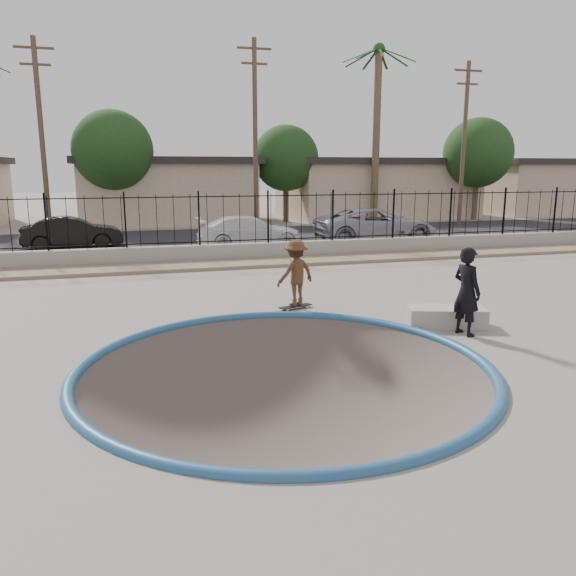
# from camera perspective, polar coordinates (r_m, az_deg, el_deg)

# --- Properties ---
(ground) EXTENTS (120.00, 120.00, 2.20)m
(ground) POSITION_cam_1_polar(r_m,az_deg,el_deg) (22.16, -9.34, 0.53)
(ground) COLOR gray
(ground) RESTS_ON ground
(bowl_pit) EXTENTS (6.84, 6.84, 1.80)m
(bowl_pit) POSITION_cam_1_polar(r_m,az_deg,el_deg) (9.50, -0.32, -8.16)
(bowl_pit) COLOR #4D413B
(bowl_pit) RESTS_ON ground
(coping_ring) EXTENTS (7.04, 7.04, 0.20)m
(coping_ring) POSITION_cam_1_polar(r_m,az_deg,el_deg) (9.50, -0.32, -8.16)
(coping_ring) COLOR #255379
(coping_ring) RESTS_ON ground
(rock_strip) EXTENTS (42.00, 1.60, 0.11)m
(rock_strip) POSITION_cam_1_polar(r_m,az_deg,el_deg) (19.22, -8.48, 2.29)
(rock_strip) COLOR #9D8967
(rock_strip) RESTS_ON ground
(retaining_wall) EXTENTS (42.00, 0.45, 0.60)m
(retaining_wall) POSITION_cam_1_polar(r_m,az_deg,el_deg) (20.26, -8.91, 3.48)
(retaining_wall) COLOR gray
(retaining_wall) RESTS_ON ground
(fence) EXTENTS (40.00, 0.04, 1.80)m
(fence) POSITION_cam_1_polar(r_m,az_deg,el_deg) (20.11, -9.02, 6.87)
(fence) COLOR black
(fence) RESTS_ON retaining_wall
(street) EXTENTS (90.00, 8.00, 0.04)m
(street) POSITION_cam_1_polar(r_m,az_deg,el_deg) (26.90, -10.66, 4.93)
(street) COLOR black
(street) RESTS_ON ground
(house_center) EXTENTS (10.60, 8.60, 3.90)m
(house_center) POSITION_cam_1_polar(r_m,az_deg,el_deg) (36.19, -12.21, 9.78)
(house_center) COLOR tan
(house_center) RESTS_ON ground
(house_east) EXTENTS (12.60, 8.60, 3.90)m
(house_east) POSITION_cam_1_polar(r_m,az_deg,el_deg) (39.66, 8.73, 10.09)
(house_east) COLOR tan
(house_east) RESTS_ON ground
(house_east_far) EXTENTS (11.60, 8.60, 3.90)m
(house_east_far) POSITION_cam_1_polar(r_m,az_deg,el_deg) (47.19, 24.62, 9.45)
(house_east_far) COLOR tan
(house_east_far) RESTS_ON ground
(palm_right) EXTENTS (2.30, 2.30, 10.30)m
(palm_right) POSITION_cam_1_polar(r_m,az_deg,el_deg) (34.94, 9.08, 18.62)
(palm_right) COLOR brown
(palm_right) RESTS_ON ground
(utility_pole_left) EXTENTS (1.70, 0.24, 9.00)m
(utility_pole_left) POSITION_cam_1_polar(r_m,az_deg,el_deg) (28.85, -23.74, 13.94)
(utility_pole_left) COLOR #473323
(utility_pole_left) RESTS_ON ground
(utility_pole_mid) EXTENTS (1.70, 0.24, 9.50)m
(utility_pole_mid) POSITION_cam_1_polar(r_m,az_deg,el_deg) (29.34, -3.35, 15.36)
(utility_pole_mid) COLOR #473323
(utility_pole_mid) RESTS_ON ground
(utility_pole_right) EXTENTS (1.70, 0.24, 9.00)m
(utility_pole_right) POSITION_cam_1_polar(r_m,az_deg,el_deg) (34.02, 17.44, 13.97)
(utility_pole_right) COLOR #473323
(utility_pole_right) RESTS_ON ground
(street_tree_left) EXTENTS (4.32, 4.32, 6.36)m
(street_tree_left) POSITION_cam_1_polar(r_m,az_deg,el_deg) (32.61, -17.37, 13.17)
(street_tree_left) COLOR #473323
(street_tree_left) RESTS_ON ground
(street_tree_mid) EXTENTS (3.96, 3.96, 5.83)m
(street_tree_mid) POSITION_cam_1_polar(r_m,az_deg,el_deg) (34.88, -0.22, 13.03)
(street_tree_mid) COLOR #473323
(street_tree_mid) RESTS_ON ground
(street_tree_right) EXTENTS (4.32, 4.32, 6.36)m
(street_tree_right) POSITION_cam_1_polar(r_m,az_deg,el_deg) (38.15, 18.76, 12.86)
(street_tree_right) COLOR #473323
(street_tree_right) RESTS_ON ground
(skater) EXTENTS (1.14, 0.90, 1.55)m
(skater) POSITION_cam_1_polar(r_m,az_deg,el_deg) (13.22, 0.78, 1.14)
(skater) COLOR brown
(skater) RESTS_ON ground
(skateboard) EXTENTS (0.87, 0.47, 0.07)m
(skateboard) POSITION_cam_1_polar(r_m,az_deg,el_deg) (13.37, 0.77, -1.87)
(skateboard) COLOR black
(skateboard) RESTS_ON ground
(videographer) EXTENTS (0.57, 0.73, 1.78)m
(videographer) POSITION_cam_1_polar(r_m,az_deg,el_deg) (11.69, 17.69, -0.34)
(videographer) COLOR black
(videographer) RESTS_ON ground
(concrete_ledge) EXTENTS (1.74, 1.17, 0.40)m
(concrete_ledge) POSITION_cam_1_polar(r_m,az_deg,el_deg) (12.39, 15.79, -2.80)
(concrete_ledge) COLOR #A59E92
(concrete_ledge) RESTS_ON ground
(car_b) EXTENTS (4.01, 1.64, 1.29)m
(car_b) POSITION_cam_1_polar(r_m,az_deg,el_deg) (24.83, -21.06, 5.29)
(car_b) COLOR black
(car_b) RESTS_ON street
(car_c) EXTENTS (4.46, 1.89, 1.28)m
(car_c) POSITION_cam_1_polar(r_m,az_deg,el_deg) (23.64, -3.90, 5.75)
(car_c) COLOR silver
(car_c) RESTS_ON street
(car_d) EXTENTS (5.47, 2.59, 1.51)m
(car_d) POSITION_cam_1_polar(r_m,az_deg,el_deg) (25.43, 8.92, 6.34)
(car_d) COLOR gray
(car_d) RESTS_ON street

